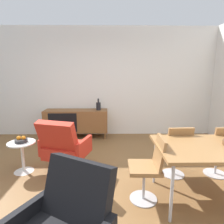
{
  "coord_description": "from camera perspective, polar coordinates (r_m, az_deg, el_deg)",
  "views": [
    {
      "loc": [
        0.41,
        -2.45,
        1.63
      ],
      "look_at": [
        0.46,
        0.77,
        0.97
      ],
      "focal_mm": 30.33,
      "sensor_mm": 36.0,
      "label": 1
    }
  ],
  "objects": [
    {
      "name": "ground_plane",
      "position": [
        2.97,
        -9.35,
        -21.93
      ],
      "size": [
        8.32,
        8.32,
        0.0
      ],
      "primitive_type": "plane",
      "color": "brown"
    },
    {
      "name": "wall_back",
      "position": [
        5.07,
        -5.58,
        8.84
      ],
      "size": [
        6.8,
        0.12,
        2.8
      ],
      "primitive_type": "cube",
      "color": "white",
      "rests_on": "ground_plane"
    },
    {
      "name": "sideboard",
      "position": [
        4.97,
        -10.73,
        -2.57
      ],
      "size": [
        1.6,
        0.45,
        0.72
      ],
      "color": "brown",
      "rests_on": "ground_plane"
    },
    {
      "name": "vase_cobalt",
      "position": [
        4.83,
        -4.12,
        1.84
      ],
      "size": [
        0.12,
        0.12,
        0.29
      ],
      "color": "black",
      "rests_on": "sideboard"
    },
    {
      "name": "dining_table",
      "position": [
        2.78,
        29.83,
        -9.64
      ],
      "size": [
        1.6,
        0.9,
        0.74
      ],
      "color": "olive",
      "rests_on": "ground_plane"
    },
    {
      "name": "dining_chair_near_window",
      "position": [
        2.55,
        11.16,
        -15.75
      ],
      "size": [
        0.44,
        0.41,
        0.86
      ],
      "color": "#9E7042",
      "rests_on": "ground_plane"
    },
    {
      "name": "dining_chair_back_left",
      "position": [
        3.19,
        18.76,
        -10.48
      ],
      "size": [
        0.42,
        0.44,
        0.86
      ],
      "color": "#9E7042",
      "rests_on": "ground_plane"
    },
    {
      "name": "dining_chair_back_right",
      "position": [
        3.48,
        29.82,
        -9.55
      ],
      "size": [
        0.41,
        0.43,
        0.86
      ],
      "color": "#9E7042",
      "rests_on": "ground_plane"
    },
    {
      "name": "lounge_chair_red",
      "position": [
        3.21,
        -14.29,
        -10.08
      ],
      "size": [
        0.84,
        0.8,
        0.95
      ],
      "color": "red",
      "rests_on": "ground_plane"
    },
    {
      "name": "side_table_round",
      "position": [
        3.56,
        -25.39,
        -11.22
      ],
      "size": [
        0.44,
        0.44,
        0.52
      ],
      "color": "white",
      "rests_on": "ground_plane"
    },
    {
      "name": "fruit_bowl",
      "position": [
        3.48,
        -25.71,
        -7.62
      ],
      "size": [
        0.2,
        0.2,
        0.11
      ],
      "color": "#262628",
      "rests_on": "side_table_round"
    }
  ]
}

